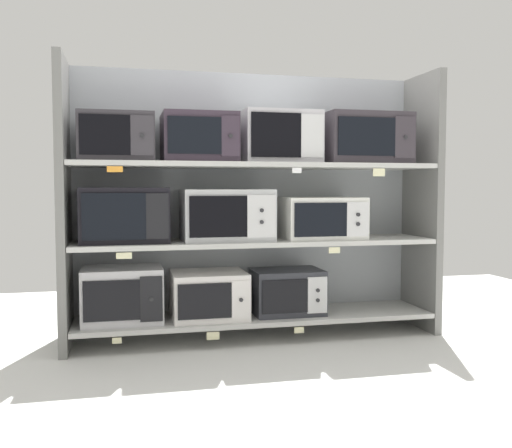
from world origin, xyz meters
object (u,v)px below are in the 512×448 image
microwave_7 (199,138)px  microwave_5 (320,218)px  microwave_8 (280,138)px  microwave_3 (125,215)px  microwave_4 (226,215)px  microwave_1 (209,295)px  microwave_0 (122,295)px  microwave_9 (363,139)px  microwave_2 (287,291)px  microwave_6 (116,138)px

microwave_7 → microwave_5: bearing=-0.0°
microwave_7 → microwave_8: 0.52m
microwave_3 → microwave_4: bearing=0.0°
microwave_1 → microwave_5: (0.74, -0.00, 0.48)m
microwave_5 → microwave_8: (-0.27, -0.00, 0.52)m
microwave_0 → microwave_1: bearing=-0.0°
microwave_8 → microwave_7: bearing=180.0°
microwave_7 → microwave_8: size_ratio=0.92×
microwave_4 → microwave_7: bearing=180.0°
microwave_4 → microwave_9: (0.92, 0.00, 0.49)m
microwave_5 → microwave_9: microwave_9 is taller
microwave_2 → microwave_5: 0.53m
microwave_1 → microwave_5: bearing=-0.0°
microwave_2 → microwave_8: 1.00m
microwave_1 → microwave_4: microwave_4 is taller
microwave_0 → microwave_3: (0.02, -0.00, 0.49)m
microwave_6 → microwave_8: microwave_8 is taller
microwave_1 → microwave_3: microwave_3 is taller
microwave_1 → microwave_5: microwave_5 is taller
microwave_9 → microwave_2: bearing=-180.0°
microwave_6 → microwave_7: microwave_7 is taller
microwave_6 → microwave_9: bearing=0.0°
microwave_2 → microwave_7: microwave_7 is taller
microwave_3 → microwave_5: (1.25, 0.00, -0.03)m
microwave_6 → microwave_9: microwave_9 is taller
microwave_0 → microwave_2: size_ratio=1.07×
microwave_4 → microwave_5: size_ratio=1.08×
microwave_9 → microwave_7: bearing=-180.0°
microwave_3 → microwave_9: microwave_9 is taller
microwave_3 → microwave_9: bearing=0.0°
microwave_3 → microwave_6: (-0.04, 0.00, 0.46)m
microwave_0 → microwave_9: 1.84m
microwave_3 → microwave_4: size_ratio=0.93×
microwave_1 → microwave_9: 1.43m
microwave_5 → microwave_6: 1.38m
microwave_9 → microwave_4: bearing=-180.0°
microwave_6 → microwave_8: 1.01m
microwave_0 → microwave_4: bearing=-0.0°
microwave_1 → microwave_6: 1.12m
microwave_6 → microwave_9: size_ratio=0.79×
microwave_4 → microwave_6: bearing=-180.0°
microwave_2 → microwave_8: size_ratio=0.92×
microwave_0 → microwave_2: (1.04, -0.00, -0.02)m
microwave_1 → microwave_4: 0.52m
microwave_2 → microwave_6: bearing=-180.0°
microwave_7 → microwave_9: bearing=0.0°
microwave_3 → microwave_5: microwave_3 is taller
microwave_6 → microwave_1: bearing=0.0°
microwave_2 → microwave_7: bearing=180.0°
microwave_1 → microwave_5: 0.88m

